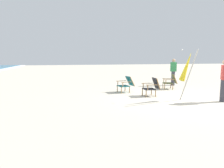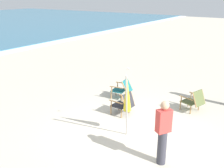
# 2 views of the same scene
# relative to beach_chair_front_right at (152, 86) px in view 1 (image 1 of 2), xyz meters

# --- Properties ---
(ground_plane) EXTENTS (80.00, 80.00, 0.00)m
(ground_plane) POSITION_rel_beach_chair_front_right_xyz_m (-0.76, -0.79, -0.43)
(ground_plane) COLOR beige
(beach_chair_front_right) EXTENTS (0.62, 0.72, 0.81)m
(beach_chair_front_right) POSITION_rel_beach_chair_front_right_xyz_m (0.00, 0.00, 0.00)
(beach_chair_front_right) COLOR #28282D
(beach_chair_front_right) RESTS_ON ground
(beach_chair_back_left) EXTENTS (0.68, 0.83, 0.79)m
(beach_chair_back_left) POSITION_rel_beach_chair_front_right_xyz_m (1.21, 0.80, -0.01)
(beach_chair_back_left) COLOR #196066
(beach_chair_back_left) RESTS_ON ground
(beach_chair_front_left) EXTENTS (0.76, 0.84, 0.81)m
(beach_chair_front_left) POSITION_rel_beach_chair_front_right_xyz_m (1.58, -1.86, -0.00)
(beach_chair_front_left) COLOR #515B33
(beach_chair_front_left) RESTS_ON ground
(umbrella_furled_yellow) EXTENTS (0.70, 0.45, 2.04)m
(umbrella_furled_yellow) POSITION_rel_beach_chair_front_right_xyz_m (-1.23, -0.84, 0.90)
(umbrella_furled_yellow) COLOR #B7B2A8
(umbrella_furled_yellow) RESTS_ON ground
(person_near_chairs) EXTENTS (0.30, 0.39, 1.63)m
(person_near_chairs) POSITION_rel_beach_chair_front_right_xyz_m (2.86, -2.77, 0.41)
(person_near_chairs) COLOR #383842
(person_near_chairs) RESTS_ON ground
(person_by_waterline) EXTENTS (0.39, 0.35, 1.63)m
(person_by_waterline) POSITION_rel_beach_chair_front_right_xyz_m (-1.75, -2.14, 0.41)
(person_by_waterline) COLOR #383842
(person_by_waterline) RESTS_ON ground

